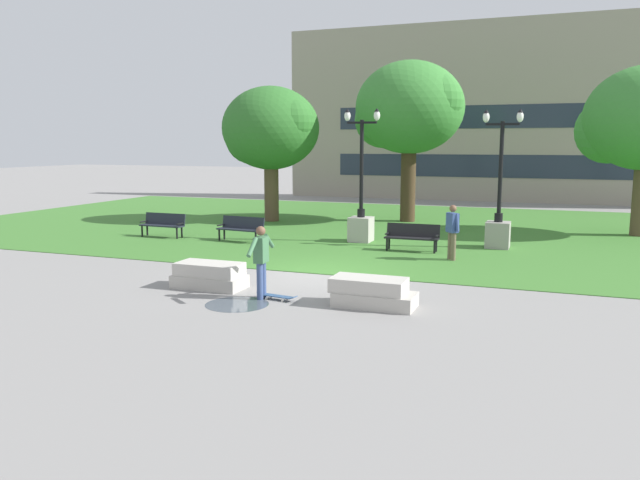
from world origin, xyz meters
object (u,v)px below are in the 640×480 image
(concrete_block_left, at_px, (372,293))
(lamp_post_left, at_px, (498,220))
(skateboard, at_px, (277,296))
(lamp_post_right, at_px, (361,215))
(person_bystander_near_lawn, at_px, (452,229))
(concrete_block_center, at_px, (210,276))
(person_skateboarder, at_px, (261,258))
(park_bench_far_left, at_px, (241,227))
(park_bench_near_right, at_px, (412,235))
(park_bench_near_left, at_px, (163,223))

(concrete_block_left, distance_m, lamp_post_left, 9.25)
(skateboard, height_order, lamp_post_right, lamp_post_right)
(lamp_post_left, distance_m, person_bystander_near_lawn, 3.06)
(concrete_block_left, bearing_deg, concrete_block_center, 176.12)
(person_skateboarder, distance_m, lamp_post_left, 10.30)
(concrete_block_center, relative_size, concrete_block_left, 0.96)
(lamp_post_right, xyz_separation_m, person_bystander_near_lawn, (3.71, -2.52, -0.02))
(park_bench_far_left, bearing_deg, park_bench_near_right, 1.58)
(concrete_block_left, xyz_separation_m, lamp_post_left, (1.92, 9.02, 0.68))
(concrete_block_left, relative_size, lamp_post_right, 0.39)
(person_skateboarder, bearing_deg, park_bench_far_left, 120.94)
(concrete_block_left, xyz_separation_m, skateboard, (-2.23, -0.21, -0.22))
(person_skateboarder, height_order, park_bench_far_left, person_skateboarder)
(concrete_block_center, bearing_deg, skateboard, -13.62)
(park_bench_near_right, distance_m, lamp_post_left, 3.14)
(concrete_block_left, height_order, park_bench_near_left, park_bench_near_left)
(park_bench_near_right, bearing_deg, person_skateboarder, -104.05)
(concrete_block_center, height_order, lamp_post_right, lamp_post_right)
(person_skateboarder, xyz_separation_m, lamp_post_left, (4.54, 9.25, 0.01))
(concrete_block_center, xyz_separation_m, lamp_post_left, (6.24, 8.73, 0.68))
(concrete_block_left, bearing_deg, park_bench_near_left, 145.63)
(concrete_block_center, xyz_separation_m, park_bench_far_left, (-2.75, 6.90, 0.23))
(park_bench_near_left, bearing_deg, person_bystander_near_lawn, -4.82)
(concrete_block_left, relative_size, person_skateboarder, 1.10)
(person_bystander_near_lawn, bearing_deg, skateboard, -115.31)
(lamp_post_left, bearing_deg, concrete_block_left, -102.02)
(concrete_block_left, bearing_deg, person_skateboarder, -174.93)
(park_bench_near_left, bearing_deg, park_bench_near_right, 1.48)
(person_skateboarder, relative_size, park_bench_near_right, 0.95)
(concrete_block_center, bearing_deg, concrete_block_left, -3.88)
(concrete_block_center, distance_m, person_bystander_near_lawn, 7.82)
(park_bench_near_left, relative_size, lamp_post_right, 0.38)
(park_bench_near_left, distance_m, lamp_post_right, 7.67)
(park_bench_far_left, height_order, person_bystander_near_lawn, person_bystander_near_lawn)
(park_bench_far_left, height_order, lamp_post_left, lamp_post_left)
(concrete_block_center, height_order, skateboard, concrete_block_center)
(concrete_block_center, bearing_deg, park_bench_near_left, 131.72)
(concrete_block_center, relative_size, park_bench_near_left, 0.99)
(person_skateboarder, relative_size, park_bench_near_left, 0.95)
(concrete_block_center, distance_m, park_bench_near_right, 7.95)
(concrete_block_left, distance_m, park_bench_near_right, 7.41)
(skateboard, relative_size, park_bench_near_left, 0.57)
(park_bench_near_left, bearing_deg, skateboard, -41.89)
(skateboard, bearing_deg, concrete_block_center, 166.38)
(skateboard, height_order, lamp_post_left, lamp_post_left)
(park_bench_near_right, height_order, person_bystander_near_lawn, person_bystander_near_lawn)
(concrete_block_left, distance_m, person_bystander_near_lawn, 6.26)
(concrete_block_left, height_order, park_bench_far_left, park_bench_far_left)
(concrete_block_left, distance_m, person_skateboarder, 2.71)
(park_bench_near_right, xyz_separation_m, lamp_post_right, (-2.20, 1.33, 0.46))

